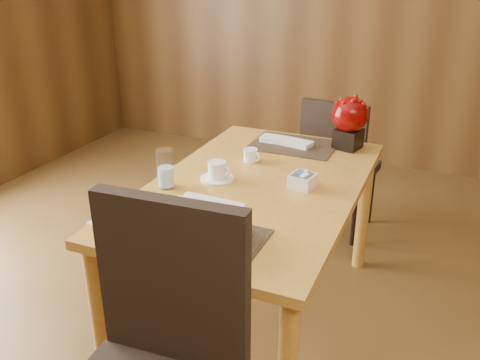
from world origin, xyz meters
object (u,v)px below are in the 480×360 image
at_px(creamer_jug, 251,155).
at_px(sugar_caddy, 302,181).
at_px(soup_setting, 199,227).
at_px(bread_plate, 113,221).
at_px(far_chair, 337,160).
at_px(berry_decor, 350,120).
at_px(coffee_cup, 217,172).
at_px(dining_table, 256,202).
at_px(water_glass, 166,169).

height_order(creamer_jug, sugar_caddy, creamer_jug).
height_order(soup_setting, bread_plate, soup_setting).
distance_m(bread_plate, far_chair, 1.69).
bearing_deg(berry_decor, soup_setting, -103.24).
bearing_deg(sugar_caddy, coffee_cup, -169.15).
height_order(coffee_cup, bread_plate, coffee_cup).
distance_m(dining_table, berry_decor, 0.73).
bearing_deg(coffee_cup, soup_setting, -71.13).
relative_size(soup_setting, bread_plate, 2.13).
xyz_separation_m(coffee_cup, berry_decor, (0.46, 0.66, 0.12)).
bearing_deg(dining_table, water_glass, -150.55).
bearing_deg(dining_table, creamer_jug, 117.86).
bearing_deg(sugar_caddy, creamer_jug, 148.69).
xyz_separation_m(dining_table, water_glass, (-0.35, -0.20, 0.19)).
distance_m(soup_setting, creamer_jug, 0.81).
distance_m(creamer_jug, sugar_caddy, 0.39).
xyz_separation_m(water_glass, far_chair, (0.50, 1.22, -0.32)).
distance_m(dining_table, creamer_jug, 0.30).
relative_size(water_glass, sugar_caddy, 1.75).
bearing_deg(far_chair, berry_decor, 114.80).
xyz_separation_m(water_glass, berry_decor, (0.63, 0.82, 0.07)).
height_order(dining_table, berry_decor, berry_decor).
height_order(coffee_cup, sugar_caddy, coffee_cup).
bearing_deg(sugar_caddy, dining_table, -169.06).
height_order(water_glass, sugar_caddy, water_glass).
height_order(sugar_caddy, far_chair, far_chair).
relative_size(coffee_cup, berry_decor, 0.55).
bearing_deg(dining_table, bread_plate, -123.13).
height_order(water_glass, berry_decor, berry_decor).
relative_size(coffee_cup, water_glass, 0.88).
bearing_deg(bread_plate, creamer_jug, 73.22).
relative_size(coffee_cup, creamer_jug, 1.71).
bearing_deg(sugar_caddy, bread_plate, -133.39).
height_order(soup_setting, far_chair, far_chair).
bearing_deg(berry_decor, coffee_cup, -124.86).
bearing_deg(far_chair, soup_setting, 91.06).
relative_size(dining_table, creamer_jug, 16.48).
relative_size(sugar_caddy, far_chair, 0.11).
bearing_deg(soup_setting, sugar_caddy, 73.55).
height_order(dining_table, sugar_caddy, sugar_caddy).
bearing_deg(soup_setting, coffee_cup, 111.15).
relative_size(dining_table, coffee_cup, 9.63).
bearing_deg(bread_plate, soup_setting, 0.80).
xyz_separation_m(coffee_cup, far_chair, (0.33, 1.06, -0.27)).
xyz_separation_m(soup_setting, coffee_cup, (-0.18, 0.53, -0.02)).
bearing_deg(coffee_cup, berry_decor, 55.14).
distance_m(soup_setting, sugar_caddy, 0.64).
height_order(water_glass, far_chair, water_glass).
distance_m(dining_table, water_glass, 0.44).
distance_m(dining_table, bread_plate, 0.68).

